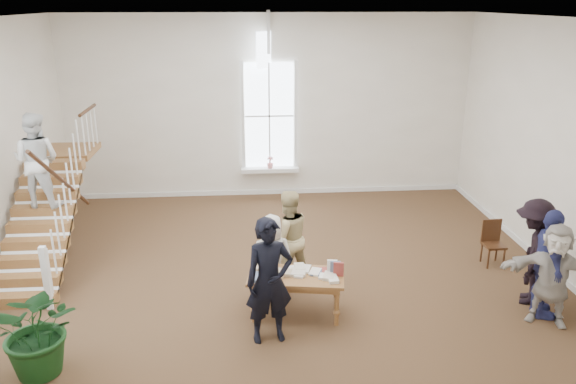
{
  "coord_description": "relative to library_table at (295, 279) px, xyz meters",
  "views": [
    {
      "loc": [
        -0.64,
        -9.29,
        4.78
      ],
      "look_at": [
        0.14,
        0.4,
        1.44
      ],
      "focal_mm": 35.0,
      "sensor_mm": 36.0,
      "label": 1
    }
  ],
  "objects": [
    {
      "name": "ground",
      "position": [
        -0.1,
        1.44,
        -0.63
      ],
      "size": [
        10.0,
        10.0,
        0.0
      ],
      "primitive_type": "plane",
      "color": "#45291B",
      "rests_on": "ground"
    },
    {
      "name": "room_shell",
      "position": [
        -0.1,
        5.83,
        -0.22
      ],
      "size": [
        10.49,
        10.0,
        10.0
      ],
      "color": "silver",
      "rests_on": "ground"
    },
    {
      "name": "staircase",
      "position": [
        -4.45,
        2.19,
        0.99
      ],
      "size": [
        1.1,
        4.1,
        2.92
      ],
      "color": "brown",
      "rests_on": "ground"
    },
    {
      "name": "library_table",
      "position": [
        0.0,
        0.0,
        0.0
      ],
      "size": [
        1.59,
        0.97,
        0.76
      ],
      "rotation": [
        0.0,
        0.0,
        -0.16
      ],
      "color": "brown",
      "rests_on": "ground"
    },
    {
      "name": "police_officer",
      "position": [
        -0.43,
        -0.66,
        0.33
      ],
      "size": [
        0.77,
        0.57,
        1.91
      ],
      "primitive_type": "imported",
      "rotation": [
        0.0,
        0.0,
        0.18
      ],
      "color": "black",
      "rests_on": "ground"
    },
    {
      "name": "elderly_woman",
      "position": [
        -0.33,
        0.59,
        0.11
      ],
      "size": [
        0.77,
        0.55,
        1.47
      ],
      "primitive_type": "imported",
      "rotation": [
        0.0,
        0.0,
        3.26
      ],
      "color": "beige",
      "rests_on": "ground"
    },
    {
      "name": "person_yellow",
      "position": [
        -0.03,
        1.09,
        0.23
      ],
      "size": [
        0.99,
        0.87,
        1.72
      ],
      "primitive_type": "imported",
      "rotation": [
        0.0,
        0.0,
        3.45
      ],
      "color": "tan",
      "rests_on": "ground"
    },
    {
      "name": "woman_cluster_a",
      "position": [
        3.9,
        -0.34,
        0.27
      ],
      "size": [
        0.61,
        1.11,
        1.79
      ],
      "primitive_type": "imported",
      "rotation": [
        0.0,
        0.0,
        1.4
      ],
      "color": "navy",
      "rests_on": "ground"
    },
    {
      "name": "woman_cluster_b",
      "position": [
        3.9,
        0.11,
        0.27
      ],
      "size": [
        1.14,
        1.33,
        1.79
      ],
      "primitive_type": "imported",
      "rotation": [
        0.0,
        0.0,
        4.2
      ],
      "color": "black",
      "rests_on": "ground"
    },
    {
      "name": "woman_cluster_c",
      "position": [
        3.9,
        -0.54,
        0.19
      ],
      "size": [
        1.56,
        1.17,
        1.64
      ],
      "primitive_type": "imported",
      "rotation": [
        0.0,
        0.0,
        5.77
      ],
      "color": "beige",
      "rests_on": "ground"
    },
    {
      "name": "floor_plant",
      "position": [
        -3.5,
        -1.22,
        0.04
      ],
      "size": [
        1.26,
        1.11,
        1.33
      ],
      "primitive_type": "imported",
      "rotation": [
        0.0,
        0.0,
        -0.07
      ],
      "color": "#113612",
      "rests_on": "ground"
    },
    {
      "name": "side_chair",
      "position": [
        3.89,
        1.53,
        -0.15
      ],
      "size": [
        0.38,
        0.38,
        0.86
      ],
      "rotation": [
        0.0,
        0.0,
        0.03
      ],
      "color": "black",
      "rests_on": "ground"
    }
  ]
}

